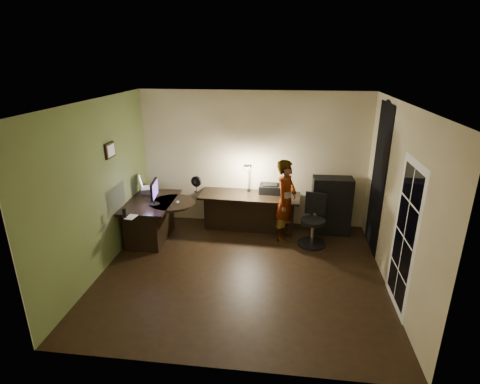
# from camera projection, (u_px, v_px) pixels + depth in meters

# --- Properties ---
(floor) EXTENTS (4.50, 4.00, 0.01)m
(floor) POSITION_uv_depth(u_px,v_px,m) (241.00, 272.00, 6.07)
(floor) COLOR black
(floor) RESTS_ON ground
(ceiling) EXTENTS (4.50, 4.00, 0.01)m
(ceiling) POSITION_uv_depth(u_px,v_px,m) (241.00, 102.00, 5.14)
(ceiling) COLOR silver
(ceiling) RESTS_ON floor
(wall_back) EXTENTS (4.50, 0.01, 2.70)m
(wall_back) POSITION_uv_depth(u_px,v_px,m) (253.00, 160.00, 7.47)
(wall_back) COLOR #C4B78F
(wall_back) RESTS_ON floor
(wall_front) EXTENTS (4.50, 0.01, 2.70)m
(wall_front) POSITION_uv_depth(u_px,v_px,m) (217.00, 264.00, 3.73)
(wall_front) COLOR #C4B78F
(wall_front) RESTS_ON floor
(wall_left) EXTENTS (0.01, 4.00, 2.70)m
(wall_left) POSITION_uv_depth(u_px,v_px,m) (99.00, 188.00, 5.86)
(wall_left) COLOR #C4B78F
(wall_left) RESTS_ON floor
(wall_right) EXTENTS (0.01, 4.00, 2.70)m
(wall_right) POSITION_uv_depth(u_px,v_px,m) (398.00, 201.00, 5.34)
(wall_right) COLOR #C4B78F
(wall_right) RESTS_ON floor
(green_wall_overlay) EXTENTS (0.00, 4.00, 2.70)m
(green_wall_overlay) POSITION_uv_depth(u_px,v_px,m) (100.00, 188.00, 5.86)
(green_wall_overlay) COLOR #536430
(green_wall_overlay) RESTS_ON floor
(arched_doorway) EXTENTS (0.01, 0.90, 2.60)m
(arched_doorway) POSITION_uv_depth(u_px,v_px,m) (378.00, 180.00, 6.43)
(arched_doorway) COLOR black
(arched_doorway) RESTS_ON floor
(french_door) EXTENTS (0.02, 0.92, 2.10)m
(french_door) POSITION_uv_depth(u_px,v_px,m) (404.00, 237.00, 4.93)
(french_door) COLOR white
(french_door) RESTS_ON floor
(framed_picture) EXTENTS (0.04, 0.30, 0.25)m
(framed_picture) POSITION_uv_depth(u_px,v_px,m) (110.00, 150.00, 6.10)
(framed_picture) COLOR black
(framed_picture) RESTS_ON wall_left
(desk_left) EXTENTS (0.85, 1.36, 0.78)m
(desk_left) POSITION_uv_depth(u_px,v_px,m) (152.00, 220.00, 7.05)
(desk_left) COLOR black
(desk_left) RESTS_ON floor
(desk_right) EXTENTS (1.99, 0.77, 0.73)m
(desk_right) POSITION_uv_depth(u_px,v_px,m) (249.00, 212.00, 7.46)
(desk_right) COLOR black
(desk_right) RESTS_ON floor
(cabinet) EXTENTS (0.76, 0.39, 1.13)m
(cabinet) POSITION_uv_depth(u_px,v_px,m) (331.00, 206.00, 7.27)
(cabinet) COLOR black
(cabinet) RESTS_ON floor
(laptop_stand) EXTENTS (0.27, 0.22, 0.11)m
(laptop_stand) POSITION_uv_depth(u_px,v_px,m) (149.00, 191.00, 7.24)
(laptop_stand) COLOR silver
(laptop_stand) RESTS_ON desk_left
(laptop) EXTENTS (0.45, 0.44, 0.24)m
(laptop) POSITION_uv_depth(u_px,v_px,m) (149.00, 182.00, 7.18)
(laptop) COLOR silver
(laptop) RESTS_ON laptop_stand
(monitor) EXTENTS (0.16, 0.49, 0.32)m
(monitor) POSITION_uv_depth(u_px,v_px,m) (154.00, 196.00, 6.68)
(monitor) COLOR black
(monitor) RESTS_ON desk_left
(mouse) EXTENTS (0.09, 0.10, 0.03)m
(mouse) POSITION_uv_depth(u_px,v_px,m) (177.00, 202.00, 6.79)
(mouse) COLOR silver
(mouse) RESTS_ON desk_left
(phone) EXTENTS (0.09, 0.13, 0.01)m
(phone) POSITION_uv_depth(u_px,v_px,m) (153.00, 196.00, 7.13)
(phone) COLOR black
(phone) RESTS_ON desk_left
(pen) EXTENTS (0.01, 0.12, 0.01)m
(pen) POSITION_uv_depth(u_px,v_px,m) (149.00, 199.00, 6.97)
(pen) COLOR black
(pen) RESTS_ON desk_left
(speaker) EXTENTS (0.07, 0.07, 0.17)m
(speaker) POSITION_uv_depth(u_px,v_px,m) (125.00, 213.00, 6.14)
(speaker) COLOR black
(speaker) RESTS_ON desk_left
(notepad) EXTENTS (0.18, 0.23, 0.01)m
(notepad) POSITION_uv_depth(u_px,v_px,m) (131.00, 217.00, 6.19)
(notepad) COLOR silver
(notepad) RESTS_ON desk_left
(desk_fan) EXTENTS (0.24, 0.18, 0.33)m
(desk_fan) POSITION_uv_depth(u_px,v_px,m) (197.00, 184.00, 7.46)
(desk_fan) COLOR black
(desk_fan) RESTS_ON desk_right
(headphones) EXTENTS (0.22, 0.14, 0.10)m
(headphones) POSITION_uv_depth(u_px,v_px,m) (277.00, 189.00, 7.55)
(headphones) COLOR #2E679E
(headphones) RESTS_ON desk_right
(printer) EXTENTS (0.43, 0.34, 0.19)m
(printer) POSITION_uv_depth(u_px,v_px,m) (270.00, 189.00, 7.42)
(printer) COLOR black
(printer) RESTS_ON desk_right
(desk_lamp) EXTENTS (0.27, 0.34, 0.66)m
(desk_lamp) POSITION_uv_depth(u_px,v_px,m) (249.00, 176.00, 7.42)
(desk_lamp) COLOR black
(desk_lamp) RESTS_ON desk_right
(office_chair) EXTENTS (0.63, 0.63, 0.95)m
(office_chair) POSITION_uv_depth(u_px,v_px,m) (313.00, 221.00, 6.80)
(office_chair) COLOR black
(office_chair) RESTS_ON floor
(person) EXTENTS (0.55, 0.65, 1.55)m
(person) POSITION_uv_depth(u_px,v_px,m) (286.00, 201.00, 6.93)
(person) COLOR #D8A88C
(person) RESTS_ON floor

